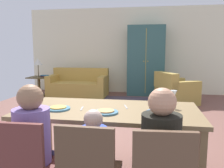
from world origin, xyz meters
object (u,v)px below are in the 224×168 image
couch (78,86)px  plate_near_man (58,109)px  dining_table (109,115)px  wine_glass (173,95)px  book_lower (45,76)px  plate_near_woman (159,112)px  person_woman (160,163)px  side_table (39,83)px  book_upper (45,76)px  plate_near_child (106,112)px  dining_chair_man (25,165)px  handbag (155,102)px  person_man (35,153)px  armchair (175,92)px  person_child (95,167)px  armoire (146,61)px  table_lamp (38,62)px

couch → plate_near_man: bearing=-75.0°
dining_table → wine_glass: size_ratio=10.18×
dining_table → book_lower: dining_table is taller
plate_near_woman → person_woman: (-0.00, -0.55, -0.26)m
dining_table → side_table: size_ratio=3.27×
side_table → book_upper: size_ratio=2.64×
plate_near_man → plate_near_child: bearing=-6.6°
dining_chair_man → handbag: dining_chair_man is taller
person_man → person_woman: 1.04m
plate_near_woman → armchair: size_ratio=0.22×
plate_near_child → couch: 4.94m
dining_table → plate_near_child: 0.20m
person_woman → book_upper: bearing=123.8°
plate_near_man → person_child: bearing=-45.9°
plate_near_man → book_lower: plate_near_man is taller
armoire → side_table: 3.31m
book_lower → couch: bearing=12.9°
person_man → book_lower: 5.32m
table_lamp → person_child: bearing=-59.0°
dining_table → person_woman: (0.52, -0.65, -0.18)m
plate_near_woman → book_upper: size_ratio=1.14×
plate_near_man → dining_chair_man: bearing=-89.8°
plate_near_woman → armoire: (-0.25, 4.94, 0.28)m
plate_near_man → table_lamp: 4.90m
dining_chair_man → book_upper: dining_chair_man is taller
person_man → handbag: (1.08, 3.91, -0.38)m
book_upper → handbag: book_upper is taller
wine_glass → dining_chair_man: wine_glass is taller
armoire → armchair: bearing=-54.7°
side_table → handbag: size_ratio=1.81×
dining_chair_man → book_upper: (-2.18, 4.98, 0.13)m
wine_glass → handbag: size_ratio=0.58×
plate_near_child → side_table: plate_near_child is taller
person_woman → couch: 5.55m
dining_chair_man → book_lower: bearing=113.6°
dining_table → person_child: (0.00, -0.66, -0.26)m
plate_near_man → side_table: bearing=119.0°
armoire → handbag: armoire is taller
couch → armoire: bearing=11.9°
dining_table → plate_near_child: plate_near_child is taller
dining_table → handbag: (0.56, 3.26, -0.56)m
plate_near_woman → person_man: 1.21m
armchair → plate_near_man: bearing=-112.3°
person_man → person_woman: size_ratio=1.00×
side_table → dining_chair_man: bearing=-64.5°
plate_near_woman → armchair: armchair is taller
handbag → side_table: bearing=165.4°
person_man → couch: size_ratio=0.64×
person_child → armchair: 4.52m
dining_table → person_woman: bearing=-51.6°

